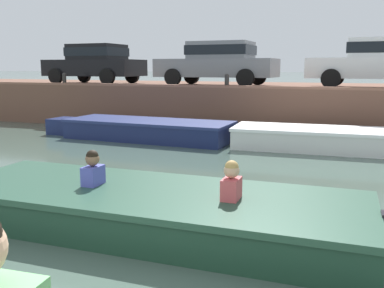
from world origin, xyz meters
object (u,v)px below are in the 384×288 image
boat_moored_west_navy (141,129)px  car_centre_white (381,61)px  boat_moored_central_white (340,140)px  car_leftmost_black (95,62)px  motorboat_passing (131,207)px  car_left_inner_grey (218,62)px  mooring_bollard_west (64,78)px  mooring_bollard_mid (227,80)px

boat_moored_west_navy → car_centre_white: size_ratio=1.36×
boat_moored_central_white → car_leftmost_black: 10.37m
motorboat_passing → car_leftmost_black: 12.50m
car_leftmost_black → car_centre_white: bearing=-0.0°
motorboat_passing → car_centre_white: 10.85m
boat_moored_west_navy → car_leftmost_black: car_leftmost_black is taller
boat_moored_central_white → car_leftmost_black: size_ratio=1.52×
car_leftmost_black → car_left_inner_grey: bearing=-0.0°
motorboat_passing → car_centre_white: bearing=71.2°
car_left_inner_grey → mooring_bollard_west: size_ratio=9.72×
boat_moored_west_navy → car_left_inner_grey: (1.23, 3.70, 2.02)m
mooring_bollard_west → mooring_bollard_mid: bearing=0.0°
mooring_bollard_mid → car_leftmost_black: bearing=164.9°
mooring_bollard_west → mooring_bollard_mid: (6.27, 0.00, 0.00)m
car_leftmost_black → mooring_bollard_mid: (5.95, -1.61, -0.61)m
car_left_inner_grey → mooring_bollard_west: car_left_inner_grey is taller
boat_moored_central_white → car_left_inner_grey: car_left_inner_grey is taller
boat_moored_west_navy → car_leftmost_black: (-3.92, 3.70, 2.02)m
boat_moored_central_white → mooring_bollard_mid: size_ratio=13.34×
motorboat_passing → car_left_inner_grey: car_left_inner_grey is taller
motorboat_passing → mooring_bollard_mid: bearing=97.7°
car_centre_white → mooring_bollard_mid: car_centre_white is taller
boat_moored_central_white → mooring_bollard_west: bearing=168.9°
car_leftmost_black → motorboat_passing: bearing=-54.9°
boat_moored_west_navy → mooring_bollard_west: bearing=153.7°
motorboat_passing → mooring_bollard_west: mooring_bollard_west is taller
boat_moored_central_white → motorboat_passing: size_ratio=0.86×
car_leftmost_black → car_left_inner_grey: 5.15m
motorboat_passing → mooring_bollard_west: 11.36m
car_left_inner_grey → mooring_bollard_mid: 1.89m
boat_moored_central_white → mooring_bollard_west: mooring_bollard_west is taller
car_leftmost_black → car_centre_white: 10.52m
mooring_bollard_west → mooring_bollard_mid: same height
mooring_bollard_west → mooring_bollard_mid: size_ratio=1.00×
motorboat_passing → car_left_inner_grey: 10.48m
car_leftmost_black → mooring_bollard_west: bearing=-101.5°
car_leftmost_black → car_left_inner_grey: (5.15, -0.00, 0.00)m
boat_moored_central_white → car_left_inner_grey: (-4.38, 3.54, 2.03)m
boat_moored_west_navy → mooring_bollard_west: size_ratio=13.41×
motorboat_passing → mooring_bollard_mid: (-1.15, 8.48, 1.44)m
boat_moored_central_white → mooring_bollard_west: (-9.86, 1.94, 1.42)m
boat_moored_central_white → car_left_inner_grey: size_ratio=1.37×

